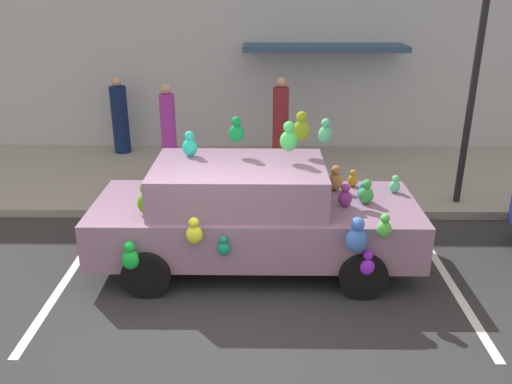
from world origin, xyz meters
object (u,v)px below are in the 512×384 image
(plush_covered_car, at_px, (252,214))
(teddy_bear_on_sidewalk, at_px, (219,176))
(pedestrian_near_shopfront, at_px, (169,133))
(pedestrian_walking_past, at_px, (120,118))
(street_lamp_post, at_px, (478,59))
(pedestrian_by_lamp, at_px, (280,124))

(plush_covered_car, xyz_separation_m, teddy_bear_on_sidewalk, (-0.67, 2.36, -0.29))
(teddy_bear_on_sidewalk, bearing_deg, pedestrian_near_shopfront, 134.45)
(pedestrian_near_shopfront, bearing_deg, pedestrian_walking_past, 131.62)
(teddy_bear_on_sidewalk, distance_m, street_lamp_post, 4.90)
(teddy_bear_on_sidewalk, height_order, pedestrian_by_lamp, pedestrian_by_lamp)
(plush_covered_car, height_order, pedestrian_near_shopfront, plush_covered_car)
(plush_covered_car, relative_size, pedestrian_near_shopfront, 2.43)
(street_lamp_post, relative_size, pedestrian_walking_past, 2.40)
(pedestrian_near_shopfront, bearing_deg, plush_covered_car, -63.08)
(street_lamp_post, relative_size, pedestrian_near_shopfront, 2.24)
(street_lamp_post, distance_m, pedestrian_near_shopfront, 5.88)
(plush_covered_car, height_order, pedestrian_walking_past, plush_covered_car)
(plush_covered_car, xyz_separation_m, street_lamp_post, (3.71, 2.09, 1.90))
(plush_covered_car, bearing_deg, pedestrian_by_lamp, 82.88)
(teddy_bear_on_sidewalk, height_order, street_lamp_post, street_lamp_post)
(teddy_bear_on_sidewalk, relative_size, pedestrian_by_lamp, 0.42)
(street_lamp_post, distance_m, pedestrian_by_lamp, 4.18)
(pedestrian_near_shopfront, bearing_deg, pedestrian_by_lamp, 18.19)
(street_lamp_post, bearing_deg, plush_covered_car, -150.54)
(pedestrian_by_lamp, bearing_deg, pedestrian_near_shopfront, -161.81)
(plush_covered_car, distance_m, pedestrian_near_shopfront, 3.90)
(pedestrian_walking_past, bearing_deg, plush_covered_car, -57.94)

